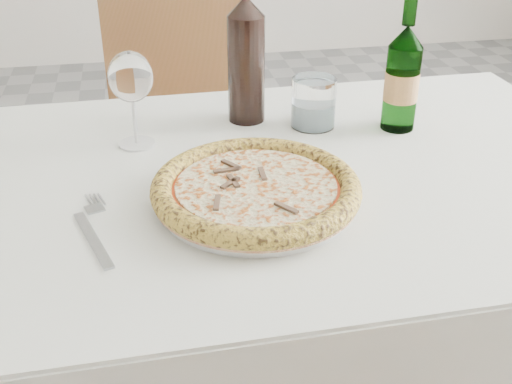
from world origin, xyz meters
The scene contains 9 objects.
dining_table centered at (-0.07, -0.10, 0.66)m, with size 1.34×0.80×0.76m.
chair_far centered at (-0.12, 0.69, 0.53)m, with size 0.43×0.43×0.93m.
plate centered at (-0.07, -0.20, 0.76)m, with size 0.29×0.29×0.02m.
pizza centered at (-0.07, -0.20, 0.78)m, with size 0.32×0.32×0.03m.
fork centered at (-0.31, -0.23, 0.76)m, with size 0.06×0.22×0.00m.
wine_glass centered at (-0.24, 0.05, 0.88)m, with size 0.08×0.08×0.17m.
tumbler centered at (0.09, 0.07, 0.80)m, with size 0.08×0.08×0.09m.
beer_bottle centered at (0.24, 0.03, 0.85)m, with size 0.06×0.06×0.25m.
wine_bottle centered at (-0.03, 0.13, 0.88)m, with size 0.07×0.07×0.29m.
Camera 1 is at (-0.23, -1.03, 1.24)m, focal length 45.00 mm.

